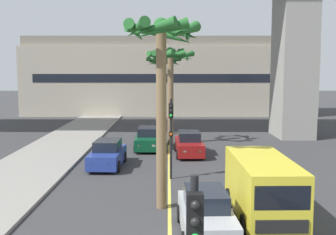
{
  "coord_description": "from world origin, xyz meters",
  "views": [
    {
      "loc": [
        -0.06,
        0.23,
        5.71
      ],
      "look_at": [
        0.0,
        14.0,
        4.1
      ],
      "focal_mm": 44.36,
      "sensor_mm": 36.0,
      "label": 1
    }
  ],
  "objects": [
    {
      "name": "palm_tree_mid_median",
      "position": [
        0.11,
        36.62,
        5.91
      ],
      "size": [
        2.64,
        2.66,
        7.59
      ],
      "color": "brown",
      "rests_on": "ground"
    },
    {
      "name": "palm_tree_near_median",
      "position": [
        -0.53,
        41.85,
        5.92
      ],
      "size": [
        3.64,
        3.68,
        7.04
      ],
      "color": "brown",
      "rests_on": "ground"
    },
    {
      "name": "car_queue_fourth",
      "position": [
        1.35,
        27.49,
        0.72
      ],
      "size": [
        1.93,
        4.15,
        1.56
      ],
      "color": "maroon",
      "rests_on": "ground"
    },
    {
      "name": "traffic_light_median_far",
      "position": [
        0.09,
        21.34,
        2.71
      ],
      "size": [
        0.24,
        0.37,
        4.2
      ],
      "color": "black",
      "rests_on": "ground"
    },
    {
      "name": "palm_tree_farthest_median",
      "position": [
        -0.32,
        16.84,
        6.28
      ],
      "size": [
        3.18,
        3.16,
        7.72
      ],
      "color": "brown",
      "rests_on": "ground"
    },
    {
      "name": "car_queue_third",
      "position": [
        -1.5,
        29.52,
        0.72
      ],
      "size": [
        1.87,
        4.12,
        1.56
      ],
      "color": "#0C4728",
      "rests_on": "ground"
    },
    {
      "name": "palm_tree_far_median",
      "position": [
        0.13,
        31.33,
        5.77
      ],
      "size": [
        3.64,
        3.63,
        7.17
      ],
      "color": "brown",
      "rests_on": "ground"
    },
    {
      "name": "delivery_van",
      "position": [
        3.51,
        15.5,
        1.29
      ],
      "size": [
        2.23,
        5.28,
        2.36
      ],
      "color": "yellow",
      "rests_on": "ground"
    },
    {
      "name": "pier_building_backdrop",
      "position": [
        0.0,
        53.53,
        4.75
      ],
      "size": [
        35.84,
        8.04,
        9.63
      ],
      "color": "#BCB29E",
      "rests_on": "ground"
    },
    {
      "name": "car_queue_front",
      "position": [
        1.25,
        14.05,
        0.72
      ],
      "size": [
        1.95,
        4.16,
        1.56
      ],
      "color": "#B7BABF",
      "rests_on": "ground"
    },
    {
      "name": "car_queue_second",
      "position": [
        -3.62,
        24.15,
        0.72
      ],
      "size": [
        1.96,
        4.16,
        1.56
      ],
      "color": "navy",
      "rests_on": "ground"
    },
    {
      "name": "lane_stripe_center",
      "position": [
        0.0,
        24.0,
        0.0
      ],
      "size": [
        0.14,
        56.0,
        0.01
      ],
      "primitive_type": "cube",
      "color": "#DBCC4C",
      "rests_on": "ground"
    }
  ]
}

